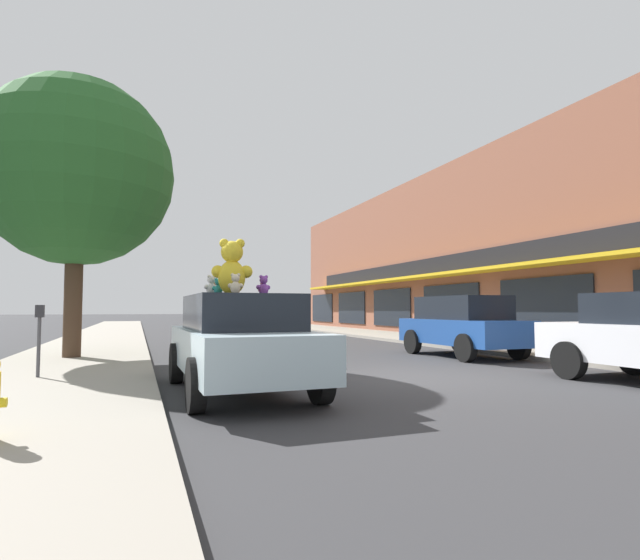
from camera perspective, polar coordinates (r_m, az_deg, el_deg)
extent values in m
plane|color=#333335|center=(9.89, 10.41, -10.94)|extent=(260.00, 260.00, 0.00)
cube|color=gray|center=(8.65, -29.48, -11.27)|extent=(3.35, 90.00, 0.12)
cube|color=brown|center=(26.77, 25.31, 2.60)|extent=(12.12, 37.63, 7.88)
cube|color=gold|center=(22.45, 13.46, 0.56)|extent=(1.10, 31.61, 0.12)
cube|color=black|center=(22.77, 14.49, 1.91)|extent=(0.08, 30.11, 0.70)
cube|color=black|center=(18.52, 24.10, -2.80)|extent=(0.06, 4.09, 2.00)
cube|color=black|center=(22.69, 14.58, -3.03)|extent=(0.06, 4.09, 2.00)
cube|color=black|center=(27.28, 8.13, -3.14)|extent=(0.06, 4.09, 2.00)
cube|color=black|center=(32.12, 3.58, -3.19)|extent=(0.06, 4.09, 2.00)
cube|color=black|center=(37.10, 0.23, -3.22)|extent=(0.06, 4.09, 2.00)
cube|color=#ADC6D1|center=(8.09, -9.18, -7.86)|extent=(1.80, 4.47, 0.64)
cube|color=black|center=(8.06, -9.14, -3.66)|extent=(1.56, 2.47, 0.54)
cylinder|color=black|center=(9.35, -16.12, -9.12)|extent=(0.21, 0.71, 0.71)
cylinder|color=black|center=(9.65, -5.92, -9.05)|extent=(0.21, 0.71, 0.71)
cylinder|color=black|center=(6.63, -14.01, -11.59)|extent=(0.21, 0.71, 0.71)
cylinder|color=black|center=(7.04, 0.06, -11.19)|extent=(0.21, 0.71, 0.71)
ellipsoid|color=yellow|center=(8.06, -10.05, 0.27)|extent=(0.51, 0.47, 0.56)
sphere|color=yellow|center=(8.10, -10.02, 3.18)|extent=(0.44, 0.44, 0.35)
sphere|color=yellow|center=(8.10, -9.11, 4.14)|extent=(0.18, 0.18, 0.15)
sphere|color=yellow|center=(8.13, -10.91, 4.14)|extent=(0.18, 0.18, 0.15)
sphere|color=#FFFF4D|center=(8.24, -9.92, 2.91)|extent=(0.17, 0.17, 0.13)
sphere|color=yellow|center=(8.08, -8.44, 0.94)|extent=(0.25, 0.25, 0.20)
sphere|color=yellow|center=(8.13, -11.60, 0.95)|extent=(0.25, 0.25, 0.20)
ellipsoid|color=white|center=(8.51, -12.32, -1.04)|extent=(0.21, 0.20, 0.22)
sphere|color=white|center=(8.52, -12.31, 0.04)|extent=(0.19, 0.19, 0.14)
sphere|color=white|center=(8.55, -12.03, 0.39)|extent=(0.08, 0.08, 0.06)
sphere|color=white|center=(8.49, -12.58, 0.42)|extent=(0.08, 0.08, 0.06)
sphere|color=white|center=(8.56, -12.53, -0.03)|extent=(0.07, 0.07, 0.05)
sphere|color=white|center=(8.57, -11.88, -0.81)|extent=(0.11, 0.11, 0.08)
sphere|color=white|center=(8.47, -12.86, -0.77)|extent=(0.11, 0.11, 0.08)
ellipsoid|color=pink|center=(8.64, -6.54, -1.37)|extent=(0.12, 0.11, 0.15)
sphere|color=pink|center=(8.64, -6.53, -0.65)|extent=(0.10, 0.10, 0.09)
sphere|color=pink|center=(8.66, -6.32, -0.41)|extent=(0.04, 0.04, 0.04)
sphere|color=pink|center=(8.63, -6.74, -0.40)|extent=(0.04, 0.04, 0.04)
sphere|color=#FFA3DA|center=(8.68, -6.62, -0.69)|extent=(0.04, 0.04, 0.04)
sphere|color=pink|center=(8.67, -6.19, -1.20)|extent=(0.06, 0.06, 0.05)
sphere|color=pink|center=(8.63, -6.92, -1.19)|extent=(0.06, 0.06, 0.05)
ellipsoid|color=teal|center=(8.36, -11.55, -1.15)|extent=(0.16, 0.15, 0.18)
sphere|color=teal|center=(8.36, -11.54, -0.24)|extent=(0.14, 0.14, 0.11)
sphere|color=teal|center=(8.36, -11.25, 0.06)|extent=(0.06, 0.06, 0.05)
sphere|color=teal|center=(8.37, -11.81, 0.06)|extent=(0.06, 0.06, 0.05)
sphere|color=#47CDC6|center=(8.41, -11.50, -0.31)|extent=(0.05, 0.05, 0.04)
sphere|color=teal|center=(8.36, -11.05, -0.94)|extent=(0.08, 0.08, 0.07)
sphere|color=teal|center=(8.38, -12.03, -0.93)|extent=(0.08, 0.08, 0.07)
ellipsoid|color=olive|center=(8.92, -12.14, -1.30)|extent=(0.16, 0.15, 0.17)
sphere|color=olive|center=(8.92, -12.13, -0.50)|extent=(0.14, 0.14, 0.11)
sphere|color=olive|center=(8.94, -11.91, -0.24)|extent=(0.06, 0.06, 0.05)
sphere|color=olive|center=(8.91, -12.34, -0.22)|extent=(0.06, 0.06, 0.05)
sphere|color=tan|center=(8.96, -12.28, -0.55)|extent=(0.05, 0.05, 0.04)
sphere|color=olive|center=(8.96, -11.79, -1.13)|extent=(0.08, 0.08, 0.06)
sphere|color=olive|center=(8.89, -12.55, -1.10)|extent=(0.08, 0.08, 0.06)
ellipsoid|color=beige|center=(7.67, -9.64, -0.90)|extent=(0.18, 0.17, 0.20)
sphere|color=beige|center=(7.68, -9.63, 0.20)|extent=(0.16, 0.16, 0.13)
sphere|color=beige|center=(7.68, -9.29, 0.57)|extent=(0.07, 0.07, 0.05)
sphere|color=beige|center=(7.69, -9.97, 0.57)|extent=(0.07, 0.07, 0.05)
sphere|color=white|center=(7.73, -9.59, 0.12)|extent=(0.06, 0.06, 0.05)
sphere|color=beige|center=(7.68, -9.04, -0.64)|extent=(0.09, 0.09, 0.07)
sphere|color=beige|center=(7.70, -10.23, -0.64)|extent=(0.09, 0.09, 0.07)
ellipsoid|color=purple|center=(8.48, -6.47, -1.09)|extent=(0.19, 0.17, 0.22)
sphere|color=purple|center=(8.49, -6.46, 0.00)|extent=(0.16, 0.16, 0.14)
sphere|color=purple|center=(8.52, -6.15, 0.35)|extent=(0.07, 0.07, 0.06)
sphere|color=purple|center=(8.47, -6.76, 0.38)|extent=(0.07, 0.07, 0.06)
sphere|color=#BA67ED|center=(8.54, -6.63, -0.07)|extent=(0.06, 0.06, 0.05)
sphere|color=purple|center=(8.54, -5.97, -0.85)|extent=(0.10, 0.10, 0.08)
sphere|color=purple|center=(8.46, -7.04, -0.82)|extent=(0.10, 0.10, 0.08)
cylinder|color=black|center=(10.58, 26.53, -8.21)|extent=(0.20, 0.71, 0.71)
cylinder|color=black|center=(11.90, 32.34, -7.47)|extent=(0.20, 0.71, 0.71)
cube|color=#1E4793|center=(14.50, 15.92, -5.69)|extent=(1.69, 4.08, 0.67)
cube|color=black|center=(14.49, 15.88, -3.08)|extent=(1.49, 2.59, 0.64)
cylinder|color=black|center=(15.12, 10.54, -6.94)|extent=(0.20, 0.71, 0.71)
cylinder|color=black|center=(16.03, 15.67, -6.66)|extent=(0.20, 0.71, 0.71)
cylinder|color=black|center=(13.02, 16.28, -7.45)|extent=(0.20, 0.71, 0.71)
cylinder|color=black|center=(14.06, 21.76, -7.03)|extent=(0.20, 0.71, 0.71)
cylinder|color=#473323|center=(14.00, -26.39, -2.45)|extent=(0.43, 0.43, 2.66)
sphere|color=#286028|center=(14.43, -26.04, 11.05)|extent=(4.80, 4.80, 4.80)
cylinder|color=yellow|center=(5.53, -32.69, -11.71)|extent=(0.10, 0.09, 0.09)
cylinder|color=#4C4C51|center=(10.18, -29.48, -6.70)|extent=(0.06, 0.06, 1.05)
cube|color=#2D2D33|center=(10.15, -29.37, -3.12)|extent=(0.14, 0.10, 0.22)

